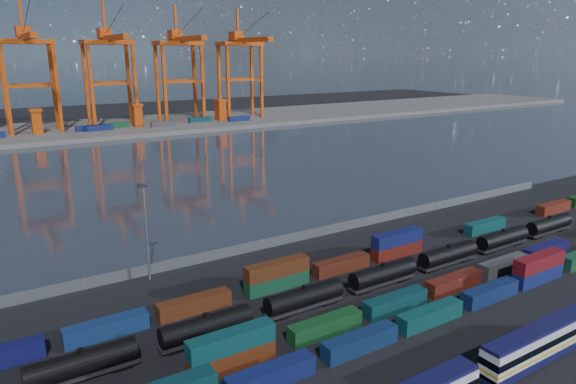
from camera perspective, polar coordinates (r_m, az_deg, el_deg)
ground at (r=83.45m, az=11.33°, el=-11.24°), size 700.00×700.00×0.00m
harbor_water at (r=170.76m, az=-13.63°, el=2.31°), size 700.00×700.00×0.00m
far_quay at (r=270.80m, az=-21.02°, el=6.56°), size 700.00×70.00×2.00m
container_row_south at (r=63.64m, az=1.79°, el=-17.92°), size 138.93×2.24×4.78m
container_row_mid at (r=75.95m, az=9.29°, el=-12.70°), size 140.24×2.24×4.78m
container_row_north at (r=93.44m, az=8.61°, el=-7.06°), size 140.96×2.24×4.78m
tanker_string at (r=85.72m, az=10.52°, el=-8.99°), size 105.90×2.77×3.97m
waterfront_fence at (r=103.22m, az=0.60°, el=-5.07°), size 160.12×0.12×2.20m
yard_light_mast at (r=86.84m, az=-15.52°, el=-3.80°), size 1.60×0.40×16.60m
gantry_cranes at (r=260.57m, az=-23.13°, el=14.03°), size 198.21×44.56×60.34m
quay_containers at (r=254.35m, az=-22.81°, el=6.42°), size 172.58×10.99×2.60m
straddle_carriers at (r=259.76m, az=-21.24°, el=7.74°), size 140.00×7.00×11.10m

